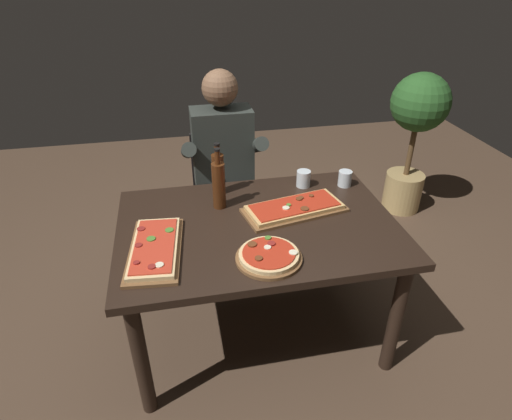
# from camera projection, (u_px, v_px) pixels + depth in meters

# --- Properties ---
(ground_plane) EXTENTS (6.40, 6.40, 0.00)m
(ground_plane) POSITION_uv_depth(u_px,v_px,m) (258.00, 328.00, 2.54)
(ground_plane) COLOR #4C3828
(dining_table) EXTENTS (1.40, 0.96, 0.74)m
(dining_table) POSITION_uv_depth(u_px,v_px,m) (258.00, 239.00, 2.20)
(dining_table) COLOR black
(dining_table) RESTS_ON ground_plane
(pizza_rectangular_front) EXTENTS (0.57, 0.33, 0.05)m
(pizza_rectangular_front) POSITION_uv_depth(u_px,v_px,m) (295.00, 208.00, 2.24)
(pizza_rectangular_front) COLOR brown
(pizza_rectangular_front) RESTS_ON dining_table
(pizza_rectangular_left) EXTENTS (0.28, 0.51, 0.05)m
(pizza_rectangular_left) POSITION_uv_depth(u_px,v_px,m) (155.00, 248.00, 1.94)
(pizza_rectangular_left) COLOR brown
(pizza_rectangular_left) RESTS_ON dining_table
(pizza_round_far) EXTENTS (0.30, 0.30, 0.05)m
(pizza_round_far) POSITION_uv_depth(u_px,v_px,m) (269.00, 256.00, 1.89)
(pizza_round_far) COLOR brown
(pizza_round_far) RESTS_ON dining_table
(wine_bottle_dark) EXTENTS (0.07, 0.07, 0.34)m
(wine_bottle_dark) POSITION_uv_depth(u_px,v_px,m) (219.00, 184.00, 2.23)
(wine_bottle_dark) COLOR #47230F
(wine_bottle_dark) RESTS_ON dining_table
(oil_bottle_amber) EXTENTS (0.07, 0.07, 0.30)m
(oil_bottle_amber) POSITION_uv_depth(u_px,v_px,m) (218.00, 173.00, 2.37)
(oil_bottle_amber) COLOR #47230F
(oil_bottle_amber) RESTS_ON dining_table
(tumbler_near_camera) EXTENTS (0.08, 0.08, 0.09)m
(tumbler_near_camera) POSITION_uv_depth(u_px,v_px,m) (345.00, 178.00, 2.48)
(tumbler_near_camera) COLOR silver
(tumbler_near_camera) RESTS_ON dining_table
(tumbler_far_side) EXTENTS (0.08, 0.08, 0.10)m
(tumbler_far_side) POSITION_uv_depth(u_px,v_px,m) (303.00, 179.00, 2.48)
(tumbler_far_side) COLOR silver
(tumbler_far_side) RESTS_ON dining_table
(diner_chair) EXTENTS (0.44, 0.44, 0.87)m
(diner_chair) POSITION_uv_depth(u_px,v_px,m) (223.00, 190.00, 2.99)
(diner_chair) COLOR black
(diner_chair) RESTS_ON ground_plane
(seated_diner) EXTENTS (0.53, 0.41, 1.33)m
(seated_diner) POSITION_uv_depth(u_px,v_px,m) (224.00, 164.00, 2.76)
(seated_diner) COLOR #23232D
(seated_diner) RESTS_ON ground_plane
(potted_plant_corner) EXTENTS (0.45, 0.45, 1.16)m
(potted_plant_corner) POSITION_uv_depth(u_px,v_px,m) (415.00, 128.00, 3.36)
(potted_plant_corner) COLOR tan
(potted_plant_corner) RESTS_ON ground_plane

